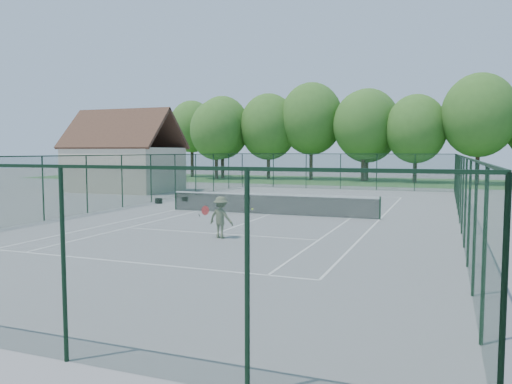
% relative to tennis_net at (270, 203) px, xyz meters
% --- Properties ---
extents(ground, '(140.00, 140.00, 0.00)m').
position_rel_tennis_net_xyz_m(ground, '(0.00, 0.00, -0.58)').
color(ground, gray).
rests_on(ground, ground).
extents(grass_far, '(80.00, 16.00, 0.01)m').
position_rel_tennis_net_xyz_m(grass_far, '(0.00, 30.00, -0.57)').
color(grass_far, '#407937').
rests_on(grass_far, ground).
extents(court_lines, '(11.05, 23.85, 0.01)m').
position_rel_tennis_net_xyz_m(court_lines, '(0.00, 0.00, -0.57)').
color(court_lines, white).
rests_on(court_lines, ground).
extents(tennis_net, '(11.08, 0.08, 1.10)m').
position_rel_tennis_net_xyz_m(tennis_net, '(0.00, 0.00, 0.00)').
color(tennis_net, black).
rests_on(tennis_net, ground).
extents(fence_enclosure, '(18.05, 36.05, 3.02)m').
position_rel_tennis_net_xyz_m(fence_enclosure, '(0.00, 0.00, 0.98)').
color(fence_enclosure, '#1D3C27').
rests_on(fence_enclosure, ground).
extents(utility_building, '(8.60, 6.27, 6.63)m').
position_rel_tennis_net_xyz_m(utility_building, '(-16.00, 10.00, 2.54)').
color(utility_building, beige).
rests_on(utility_building, ground).
extents(tree_line_far, '(39.40, 6.40, 9.70)m').
position_rel_tennis_net_xyz_m(tree_line_far, '(0.00, 30.00, 5.42)').
color(tree_line_far, '#3E291D').
rests_on(tree_line_far, ground).
extents(sports_bag_a, '(0.47, 0.37, 0.33)m').
position_rel_tennis_net_xyz_m(sports_bag_a, '(-8.16, 2.51, -0.41)').
color(sports_bag_a, black).
rests_on(sports_bag_a, ground).
extents(sports_bag_b, '(0.36, 0.23, 0.28)m').
position_rel_tennis_net_xyz_m(sports_bag_b, '(-7.33, 4.33, -0.44)').
color(sports_bag_b, black).
rests_on(sports_bag_b, ground).
extents(tennis_player, '(2.01, 0.87, 1.55)m').
position_rel_tennis_net_xyz_m(tennis_player, '(0.61, -7.24, 0.20)').
color(tennis_player, '#595E45').
rests_on(tennis_player, ground).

